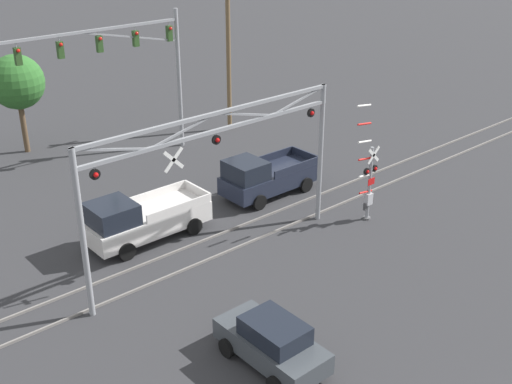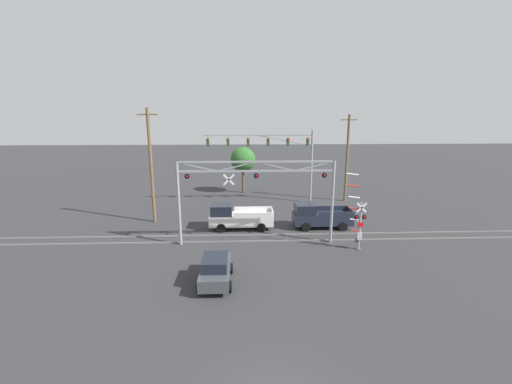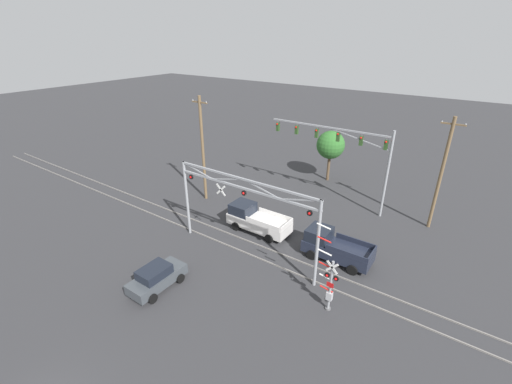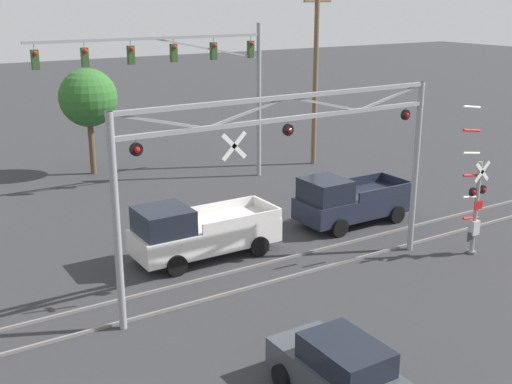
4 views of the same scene
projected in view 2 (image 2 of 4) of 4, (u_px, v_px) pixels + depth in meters
The scene contains 11 objects.
rail_track_near at pixel (256, 241), 26.97m from camera, with size 80.00×0.08×0.10m, color gray.
rail_track_far at pixel (255, 235), 28.37m from camera, with size 80.00×0.08×0.10m, color gray.
crossing_gantry at pixel (256, 186), 25.67m from camera, with size 11.90×0.27×6.47m.
crossing_signal_mast at pixel (359, 225), 25.06m from camera, with size 1.66×0.35×5.80m.
traffic_signal_span at pixel (280, 151), 37.42m from camera, with size 11.99×0.39×8.14m.
pickup_truck_lead at pixel (237, 217), 29.92m from camera, with size 5.53×2.31×2.19m.
pickup_truck_following at pixel (319, 216), 30.16m from camera, with size 5.11×2.31×2.19m.
sedan_waiting at pixel (215, 269), 20.35m from camera, with size 1.98×3.95×1.67m.
utility_pole_left at pixel (151, 165), 30.74m from camera, with size 1.80×0.28×10.38m.
utility_pole_right at pixel (347, 157), 38.40m from camera, with size 1.80×0.28×9.77m.
background_tree_beyond_span at pixel (243, 160), 42.65m from camera, with size 3.12×3.12×5.78m.
Camera 2 is at (-1.04, -9.49, 9.96)m, focal length 24.00 mm.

